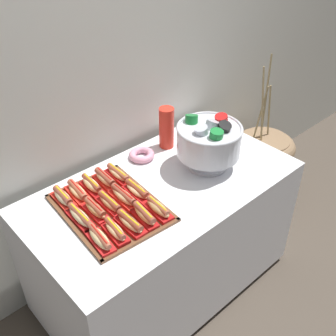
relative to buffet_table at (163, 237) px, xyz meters
The scene contains 23 objects.
ground_plane 0.40m from the buffet_table, ahead, with size 10.00×10.00×0.00m, color #4C4238.
back_wall 1.02m from the buffet_table, 90.00° to the left, with size 6.00×0.10×2.60m, color beige.
buffet_table is the anchor object (origin of this frame).
floor_vase 1.09m from the buffet_table, ahead, with size 0.50×0.50×1.09m.
serving_tray 0.47m from the buffet_table, behind, with size 0.44×0.55×0.01m.
hot_dog_0 0.61m from the buffet_table, 164.93° to the right, with size 0.08×0.18×0.06m.
hot_dog_1 0.56m from the buffet_table, 161.40° to the right, with size 0.08×0.16×0.06m.
hot_dog_2 0.52m from the buffet_table, 156.43° to the right, with size 0.07×0.17×0.06m.
hot_dog_3 0.48m from the buffet_table, 149.02° to the right, with size 0.08×0.17×0.06m.
hot_dog_4 0.45m from the buffet_table, 137.38° to the right, with size 0.07×0.17×0.06m.
hot_dog_5 0.59m from the buffet_table, behind, with size 0.07×0.18×0.06m.
hot_dog_6 0.54m from the buffet_table, behind, with size 0.07×0.16×0.06m.
hot_dog_7 0.49m from the buffet_table, behind, with size 0.07×0.17×0.06m.
hot_dog_8 0.45m from the buffet_table, behind, with size 0.07×0.18×0.06m.
hot_dog_9 0.42m from the buffet_table, behind, with size 0.07×0.17×0.06m.
hot_dog_10 0.62m from the buffet_table, 154.53° to the left, with size 0.07×0.16×0.06m.
hot_dog_11 0.57m from the buffet_table, 150.73° to the left, with size 0.08×0.18×0.06m.
hot_dog_12 0.52m from the buffet_table, 145.42° to the left, with size 0.07×0.16×0.06m.
hot_dog_13 0.49m from the buffet_table, 137.68° to the left, with size 0.07×0.16×0.06m.
hot_dog_14 0.45m from the buffet_table, 125.93° to the left, with size 0.06×0.17×0.06m.
punch_bowl 0.59m from the buffet_table, ahead, with size 0.33×0.33×0.28m.
cup_stack 0.60m from the buffet_table, 44.81° to the left, with size 0.08×0.08×0.24m.
donut 0.46m from the buffet_table, 73.61° to the left, with size 0.14×0.14×0.04m.
Camera 1 is at (-1.05, -1.19, 2.01)m, focal length 43.92 mm.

